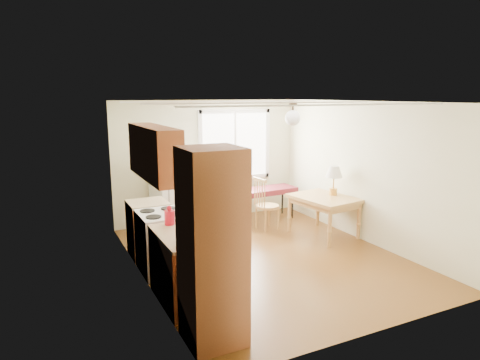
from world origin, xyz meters
TOP-DOWN VIEW (x-y plane):
  - room_shell at (0.00, 0.00)m, footprint 4.60×5.60m
  - kitchen_run at (-1.72, -0.63)m, footprint 0.65×3.40m
  - window_unit at (0.60, 2.47)m, footprint 1.64×0.05m
  - pendant_light at (0.70, 0.40)m, footprint 0.26×0.26m
  - refrigerator at (-0.93, 2.12)m, footprint 0.77×0.77m
  - bench at (0.99, 1.92)m, footprint 1.47×0.61m
  - dining_table at (1.50, 0.51)m, footprint 1.06×1.31m
  - chair at (0.64, 1.27)m, footprint 0.46×0.45m
  - table_lamp at (1.74, 0.55)m, footprint 0.32×0.32m
  - coffee_maker at (-1.72, -1.18)m, footprint 0.21×0.25m
  - kettle at (-1.72, -0.40)m, footprint 0.14×0.14m

SIDE VIEW (x-z plane):
  - chair at x=0.64m, z-range 0.08..1.11m
  - bench at x=0.99m, z-range 0.26..0.93m
  - dining_table at x=1.50m, z-range 0.27..1.02m
  - refrigerator at x=-0.93m, z-range 0.00..1.66m
  - kitchen_run at x=-1.72m, z-range -0.26..1.94m
  - kettle at x=-1.72m, z-range 0.88..1.14m
  - coffee_maker at x=-1.72m, z-range 0.85..1.19m
  - table_lamp at x=1.74m, z-range 0.87..1.43m
  - room_shell at x=0.00m, z-range -0.06..2.56m
  - window_unit at x=0.60m, z-range 0.79..2.31m
  - pendant_light at x=0.70m, z-range 2.04..2.44m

